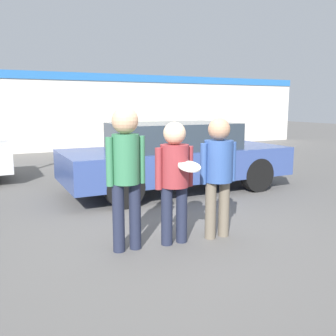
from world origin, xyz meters
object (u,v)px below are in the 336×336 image
person_middle_with_frisbee (175,173)px  person_right (218,167)px  person_left (126,166)px  parked_car_near (175,156)px  shrub (151,135)px

person_middle_with_frisbee → person_right: (0.64, -0.05, 0.03)m
person_left → parked_car_near: 3.45m
person_right → person_left: bearing=175.4°
person_right → shrub: (3.40, 10.13, -0.43)m
person_middle_with_frisbee → person_right: bearing=-4.1°
parked_car_near → shrub: bearing=70.4°
parked_car_near → shrub: 7.75m
person_middle_with_frisbee → person_right: person_right is taller
person_middle_with_frisbee → parked_car_near: person_middle_with_frisbee is taller
person_left → parked_car_near: size_ratio=0.38×
person_right → shrub: 10.69m
shrub → person_left: bearing=-115.1°
person_middle_with_frisbee → person_right: 0.64m
parked_car_near → shrub: (2.60, 7.30, -0.18)m
person_left → person_right: bearing=-4.6°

